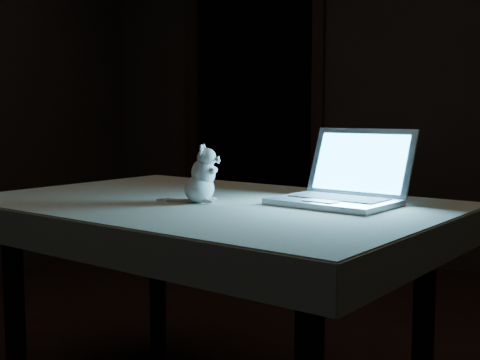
% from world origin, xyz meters
% --- Properties ---
extents(back_wall, '(4.50, 0.04, 2.60)m').
position_xyz_m(back_wall, '(0.00, 2.50, 1.30)').
color(back_wall, black).
rests_on(back_wall, ground).
extents(doorway, '(1.06, 0.36, 2.13)m').
position_xyz_m(doorway, '(-1.10, 2.50, 1.06)').
color(doorway, black).
rests_on(doorway, back_wall).
extents(table, '(1.53, 1.16, 0.73)m').
position_xyz_m(table, '(-0.17, 0.01, 0.37)').
color(table, black).
rests_on(table, floor).
extents(tablecloth, '(1.66, 1.29, 0.11)m').
position_xyz_m(tablecloth, '(-0.14, 0.04, 0.69)').
color(tablecloth, beige).
rests_on(tablecloth, table).
extents(laptop, '(0.42, 0.39, 0.24)m').
position_xyz_m(laptop, '(0.22, 0.08, 0.87)').
color(laptop, '#BAB9BF').
rests_on(laptop, tablecloth).
extents(plush_mouse, '(0.14, 0.14, 0.18)m').
position_xyz_m(plush_mouse, '(-0.18, -0.05, 0.83)').
color(plush_mouse, silver).
rests_on(plush_mouse, tablecloth).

